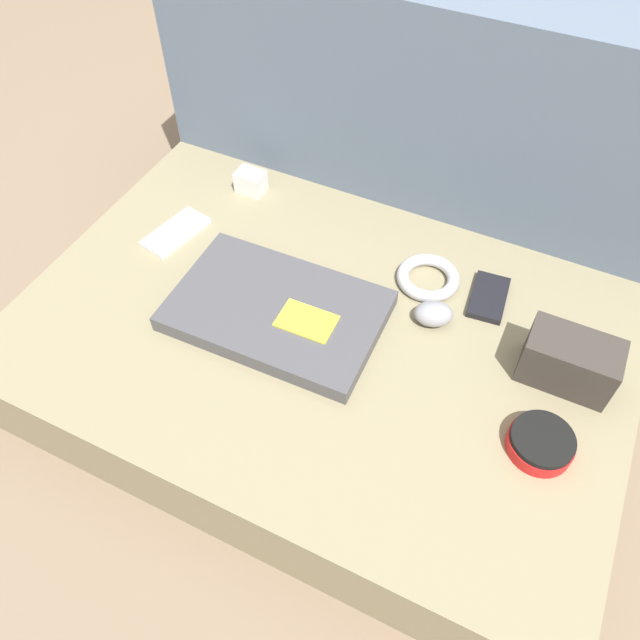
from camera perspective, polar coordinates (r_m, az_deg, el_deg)
name	(u,v)px	position (r m, az deg, el deg)	size (l,w,h in m)	color
ground_plane	(320,379)	(1.12, 0.00, -5.39)	(8.00, 8.00, 0.00)	#7A6651
couch_seat	(320,355)	(1.06, 0.00, -3.18)	(0.98, 0.65, 0.15)	#847A5B
couch_backrest	(420,127)	(1.23, 9.14, 17.03)	(0.98, 0.20, 0.53)	slate
laptop	(277,311)	(1.01, -3.95, 0.86)	(0.34, 0.23, 0.03)	#47474C
computer_mouse	(433,314)	(1.02, 10.34, 0.56)	(0.08, 0.07, 0.04)	gray
speaker_puck	(541,443)	(0.93, 19.54, -10.55)	(0.09, 0.09, 0.03)	red
phone_silver	(489,297)	(1.08, 15.16, 2.03)	(0.07, 0.11, 0.01)	black
phone_black	(176,232)	(1.18, -13.06, 7.82)	(0.08, 0.13, 0.01)	silver
camera_pouch	(570,361)	(0.99, 21.85, -3.51)	(0.13, 0.08, 0.08)	#38332D
charger_brick	(251,182)	(1.24, -6.34, 12.46)	(0.05, 0.04, 0.04)	silver
cable_coil	(428,278)	(1.08, 9.85, 3.84)	(0.11, 0.11, 0.02)	#B2B2B7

